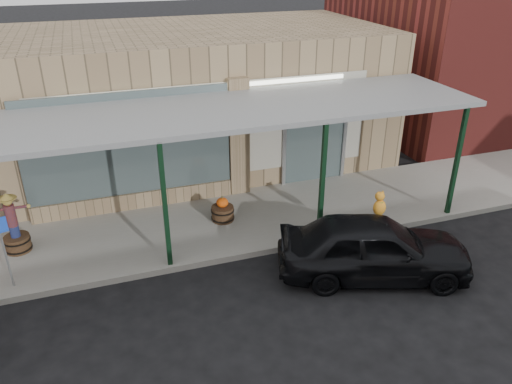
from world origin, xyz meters
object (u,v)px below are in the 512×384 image
object	(u,v)px
barrel_scarecrow	(15,232)
handicap_sign	(3,243)
barrel_pumpkin	(223,212)
parked_sedan	(374,247)

from	to	relation	value
barrel_scarecrow	handicap_sign	world-z (taller)	handicap_sign
barrel_pumpkin	parked_sedan	xyz separation A→B (m)	(2.50, -3.09, 0.31)
parked_sedan	barrel_pumpkin	bearing A→B (deg)	57.55
barrel_pumpkin	handicap_sign	xyz separation A→B (m)	(-4.82, -1.26, 0.79)
handicap_sign	parked_sedan	bearing A→B (deg)	-29.85
barrel_pumpkin	parked_sedan	world-z (taller)	parked_sedan
barrel_scarecrow	parked_sedan	distance (m)	8.00
barrel_scarecrow	handicap_sign	distance (m)	1.50
parked_sedan	barrel_scarecrow	bearing A→B (deg)	84.76
barrel_scarecrow	handicap_sign	size ratio (longest dim) A/B	0.92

